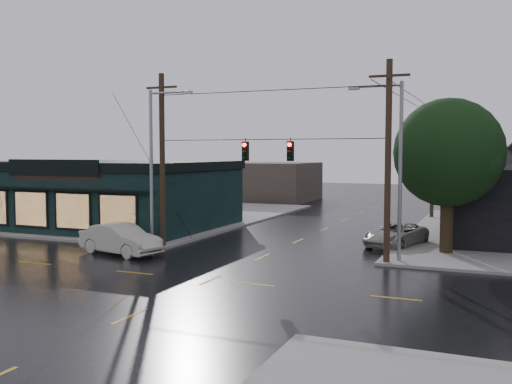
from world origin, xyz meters
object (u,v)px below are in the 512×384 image
at_px(corner_tree, 448,153).
at_px(utility_pole_ne, 386,265).
at_px(utility_pole_nw, 163,248).
at_px(sedan_cream, 121,239).
at_px(suv_silver, 395,235).

height_order(corner_tree, utility_pole_ne, corner_tree).
height_order(utility_pole_nw, sedan_cream, utility_pole_nw).
bearing_deg(utility_pole_nw, suv_silver, 25.13).
relative_size(utility_pole_ne, suv_silver, 2.00).
xyz_separation_m(utility_pole_ne, suv_silver, (-0.50, 5.86, 0.70)).
height_order(sedan_cream, suv_silver, sedan_cream).
bearing_deg(suv_silver, sedan_cream, -130.29).
xyz_separation_m(corner_tree, suv_silver, (-3.02, 1.81, -4.87)).
distance_m(utility_pole_nw, suv_silver, 13.82).
distance_m(corner_tree, sedan_cream, 18.49).
height_order(corner_tree, suv_silver, corner_tree).
height_order(utility_pole_ne, suv_silver, utility_pole_ne).
distance_m(corner_tree, utility_pole_ne, 7.33).
height_order(corner_tree, sedan_cream, corner_tree).
height_order(utility_pole_nw, utility_pole_ne, same).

